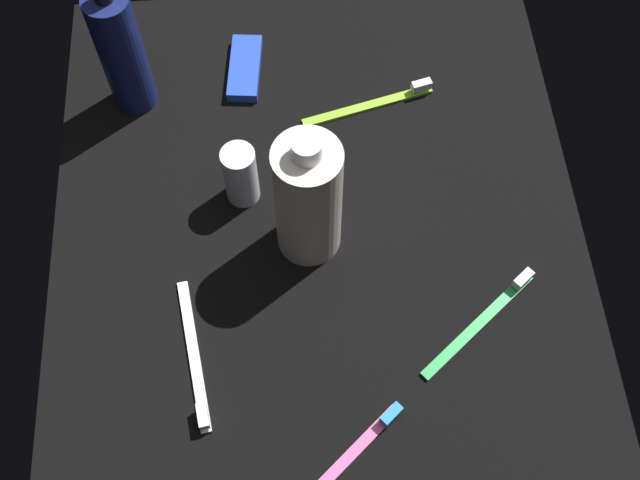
# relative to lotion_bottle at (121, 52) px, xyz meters

# --- Properties ---
(ground_plane) EXTENTS (0.84, 0.64, 0.01)m
(ground_plane) POSITION_rel_lotion_bottle_xyz_m (0.25, 0.23, -0.10)
(ground_plane) COLOR black
(lotion_bottle) EXTENTS (0.06, 0.06, 0.21)m
(lotion_bottle) POSITION_rel_lotion_bottle_xyz_m (0.00, 0.00, 0.00)
(lotion_bottle) COLOR navy
(lotion_bottle) RESTS_ON ground_plane
(bodywash_bottle) EXTENTS (0.08, 0.08, 0.20)m
(bodywash_bottle) POSITION_rel_lotion_bottle_xyz_m (0.23, 0.21, -0.00)
(bodywash_bottle) COLOR silver
(bodywash_bottle) RESTS_ON ground_plane
(deodorant_stick) EXTENTS (0.04, 0.04, 0.09)m
(deodorant_stick) POSITION_rel_lotion_bottle_xyz_m (0.16, 0.14, -0.05)
(deodorant_stick) COLOR silver
(deodorant_stick) RESTS_ON ground_plane
(toothbrush_pink) EXTENTS (0.13, 0.14, 0.02)m
(toothbrush_pink) POSITION_rel_lotion_bottle_xyz_m (0.49, 0.24, -0.09)
(toothbrush_pink) COLOR #E55999
(toothbrush_pink) RESTS_ON ground_plane
(toothbrush_lime) EXTENTS (0.06, 0.18, 0.02)m
(toothbrush_lime) POSITION_rel_lotion_bottle_xyz_m (0.03, 0.32, -0.09)
(toothbrush_lime) COLOR #8CD133
(toothbrush_lime) RESTS_ON ground_plane
(toothbrush_green) EXTENTS (0.12, 0.15, 0.02)m
(toothbrush_green) POSITION_rel_lotion_bottle_xyz_m (0.35, 0.41, -0.09)
(toothbrush_green) COLOR green
(toothbrush_green) RESTS_ON ground_plane
(toothbrush_white) EXTENTS (0.18, 0.04, 0.02)m
(toothbrush_white) POSITION_rel_lotion_bottle_xyz_m (0.38, 0.08, -0.09)
(toothbrush_white) COLOR white
(toothbrush_white) RESTS_ON ground_plane
(snack_bar_blue) EXTENTS (0.11, 0.05, 0.01)m
(snack_bar_blue) POSITION_rel_lotion_bottle_xyz_m (-0.03, 0.15, -0.08)
(snack_bar_blue) COLOR blue
(snack_bar_blue) RESTS_ON ground_plane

